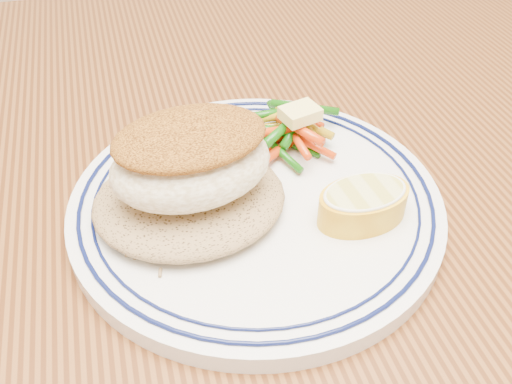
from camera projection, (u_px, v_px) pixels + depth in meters
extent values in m
cube|color=#4A250E|center=(223.00, 211.00, 0.47)|extent=(1.50, 0.90, 0.04)
cylinder|color=white|center=(256.00, 204.00, 0.43)|extent=(0.28, 0.28, 0.01)
torus|color=#0A113F|center=(256.00, 196.00, 0.43)|extent=(0.26, 0.26, 0.00)
torus|color=#0A113F|center=(256.00, 196.00, 0.43)|extent=(0.24, 0.24, 0.00)
ellipsoid|color=olive|center=(189.00, 196.00, 0.41)|extent=(0.14, 0.12, 0.03)
ellipsoid|color=#F9F0CE|center=(191.00, 165.00, 0.39)|extent=(0.12, 0.09, 0.05)
ellipsoid|color=#955817|center=(190.00, 137.00, 0.38)|extent=(0.11, 0.08, 0.02)
cylinder|color=#12520A|center=(291.00, 144.00, 0.48)|extent=(0.04, 0.05, 0.01)
cylinder|color=#12520A|center=(310.00, 124.00, 0.49)|extent=(0.02, 0.05, 0.01)
cylinder|color=red|center=(277.00, 151.00, 0.46)|extent=(0.05, 0.04, 0.02)
cylinder|color=red|center=(280.00, 136.00, 0.48)|extent=(0.05, 0.04, 0.01)
cylinder|color=#12520A|center=(278.00, 150.00, 0.46)|extent=(0.03, 0.06, 0.01)
cylinder|color=red|center=(260.00, 143.00, 0.47)|extent=(0.03, 0.04, 0.01)
cylinder|color=#AC8A12|center=(280.00, 125.00, 0.49)|extent=(0.05, 0.01, 0.01)
cylinder|color=red|center=(309.00, 144.00, 0.47)|extent=(0.04, 0.04, 0.01)
cylinder|color=#12520A|center=(281.00, 121.00, 0.49)|extent=(0.01, 0.06, 0.01)
cylinder|color=#12520A|center=(256.00, 128.00, 0.48)|extent=(0.05, 0.03, 0.01)
cylinder|color=#AC8A12|center=(307.00, 125.00, 0.48)|extent=(0.01, 0.05, 0.01)
cylinder|color=red|center=(296.00, 139.00, 0.46)|extent=(0.01, 0.06, 0.01)
cylinder|color=red|center=(298.00, 118.00, 0.49)|extent=(0.03, 0.05, 0.01)
cylinder|color=#AC8A12|center=(251.00, 120.00, 0.48)|extent=(0.05, 0.02, 0.01)
cylinder|color=#AC8A12|center=(304.00, 122.00, 0.48)|extent=(0.04, 0.05, 0.01)
cylinder|color=#12520A|center=(297.00, 125.00, 0.47)|extent=(0.04, 0.05, 0.02)
cylinder|color=#12520A|center=(270.00, 133.00, 0.46)|extent=(0.06, 0.01, 0.01)
cylinder|color=#12520A|center=(305.00, 107.00, 0.49)|extent=(0.06, 0.03, 0.01)
cylinder|color=#12520A|center=(268.00, 114.00, 0.48)|extent=(0.05, 0.01, 0.01)
cylinder|color=red|center=(263.00, 133.00, 0.46)|extent=(0.06, 0.01, 0.01)
cylinder|color=#12520A|center=(281.00, 130.00, 0.46)|extent=(0.04, 0.04, 0.01)
cylinder|color=red|center=(300.00, 130.00, 0.46)|extent=(0.03, 0.05, 0.01)
cube|color=#F7E679|center=(300.00, 114.00, 0.46)|extent=(0.03, 0.03, 0.01)
torus|color=white|center=(365.00, 192.00, 0.40)|extent=(0.07, 0.07, 0.00)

